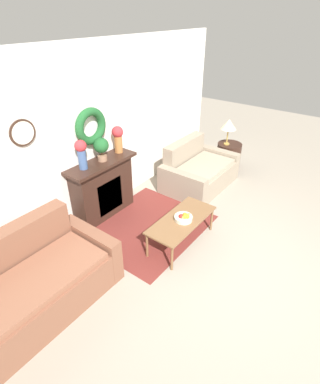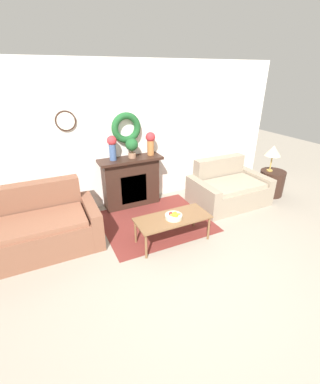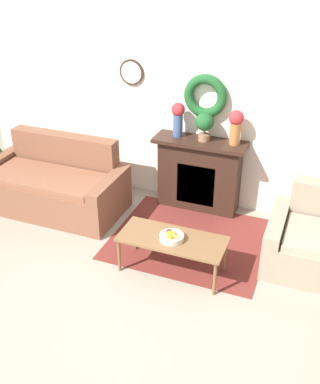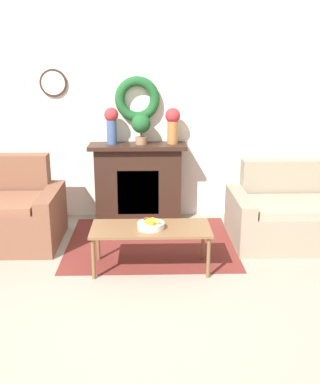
{
  "view_description": "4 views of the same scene",
  "coord_description": "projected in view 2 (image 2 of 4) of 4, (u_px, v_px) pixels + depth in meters",
  "views": [
    {
      "loc": [
        -2.83,
        -0.76,
        3.04
      ],
      "look_at": [
        0.13,
        1.48,
        0.76
      ],
      "focal_mm": 28.0,
      "sensor_mm": 36.0,
      "label": 1
    },
    {
      "loc": [
        -1.52,
        -1.9,
        2.48
      ],
      "look_at": [
        0.06,
        1.37,
        0.77
      ],
      "focal_mm": 24.0,
      "sensor_mm": 36.0,
      "label": 2
    },
    {
      "loc": [
        1.48,
        -2.67,
        3.21
      ],
      "look_at": [
        -0.12,
        1.39,
        0.79
      ],
      "focal_mm": 42.0,
      "sensor_mm": 36.0,
      "label": 3
    },
    {
      "loc": [
        0.12,
        -3.01,
        1.99
      ],
      "look_at": [
        0.24,
        1.39,
        0.71
      ],
      "focal_mm": 42.0,
      "sensor_mm": 36.0,
      "label": 4
    }
  ],
  "objects": [
    {
      "name": "vase_on_mantel_left",
      "position": [
        112.0,
        146.0,
        4.63
      ],
      "size": [
        0.18,
        0.18,
        0.45
      ],
      "color": "#3D5684",
      "rests_on": "fireplace"
    },
    {
      "name": "ground_plane",
      "position": [
        203.0,
        290.0,
        3.21
      ],
      "size": [
        16.0,
        16.0,
        0.0
      ],
      "primitive_type": "plane",
      "color": "gray"
    },
    {
      "name": "wall_back",
      "position": [
        125.0,
        137.0,
        4.88
      ],
      "size": [
        6.8,
        0.19,
        2.7
      ],
      "color": "white",
      "rests_on": "ground_plane"
    },
    {
      "name": "vase_on_mantel_right",
      "position": [
        151.0,
        142.0,
        4.93
      ],
      "size": [
        0.19,
        0.19,
        0.44
      ],
      "color": "#AD6B38",
      "rests_on": "fireplace"
    },
    {
      "name": "couch_left",
      "position": [
        32.0,
        230.0,
        3.84
      ],
      "size": [
        1.92,
        0.97,
        0.95
      ],
      "rotation": [
        0.0,
        0.0,
        -0.0
      ],
      "color": "brown",
      "rests_on": "ground_plane"
    },
    {
      "name": "potted_plant_on_mantel",
      "position": [
        132.0,
        146.0,
        4.77
      ],
      "size": [
        0.24,
        0.24,
        0.38
      ],
      "color": "#8E664C",
      "rests_on": "fireplace"
    },
    {
      "name": "side_table_by_loveseat",
      "position": [
        271.0,
        183.0,
        5.6
      ],
      "size": [
        0.52,
        0.52,
        0.54
      ],
      "color": "#331E16",
      "rests_on": "ground_plane"
    },
    {
      "name": "table_lamp",
      "position": [
        273.0,
        151.0,
        5.32
      ],
      "size": [
        0.33,
        0.33,
        0.55
      ],
      "color": "#B28E42",
      "rests_on": "side_table_by_loveseat"
    },
    {
      "name": "loveseat_right",
      "position": [
        228.0,
        189.0,
        5.26
      ],
      "size": [
        1.49,
        0.99,
        0.87
      ],
      "rotation": [
        0.0,
        0.0,
        0.0
      ],
      "color": "gray",
      "rests_on": "ground_plane"
    },
    {
      "name": "fruit_bowl",
      "position": [
        174.0,
        216.0,
        3.92
      ],
      "size": [
        0.26,
        0.26,
        0.12
      ],
      "color": "beige",
      "rests_on": "coffee_table"
    },
    {
      "name": "coffee_table",
      "position": [
        173.0,
        220.0,
        3.99
      ],
      "size": [
        1.17,
        0.51,
        0.43
      ],
      "color": "brown",
      "rests_on": "ground_plane"
    },
    {
      "name": "floor_rug",
      "position": [
        155.0,
        221.0,
        4.68
      ],
      "size": [
        1.87,
        1.61,
        0.01
      ],
      "color": "maroon",
      "rests_on": "ground_plane"
    },
    {
      "name": "fireplace",
      "position": [
        131.0,
        182.0,
        5.07
      ],
      "size": [
        1.22,
        0.41,
        0.99
      ],
      "color": "#331E16",
      "rests_on": "ground_plane"
    }
  ]
}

